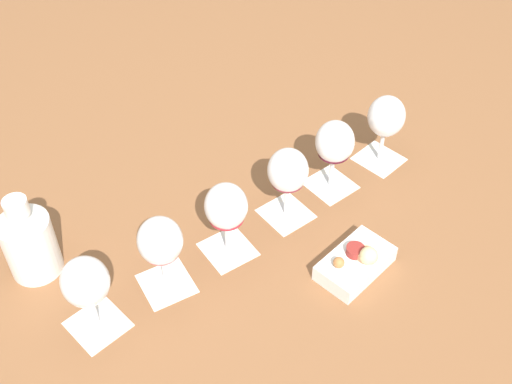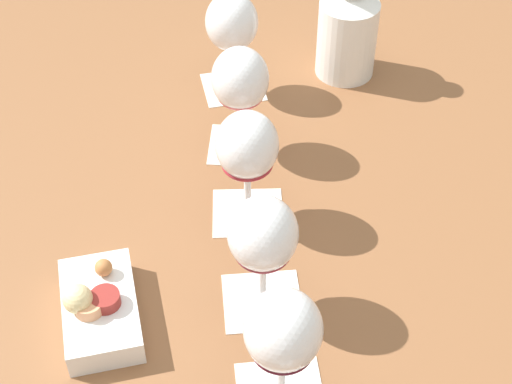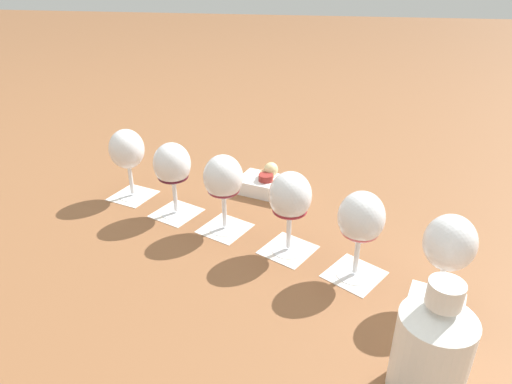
{
  "view_description": "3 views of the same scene",
  "coord_description": "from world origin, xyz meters",
  "views": [
    {
      "loc": [
        -0.77,
        -0.41,
        0.96
      ],
      "look_at": [
        -0.0,
        0.0,
        0.11
      ],
      "focal_mm": 45.0,
      "sensor_mm": 36.0,
      "label": 1
    },
    {
      "loc": [
        0.59,
        -0.33,
        0.77
      ],
      "look_at": [
        -0.0,
        0.0,
        0.11
      ],
      "focal_mm": 55.0,
      "sensor_mm": 36.0,
      "label": 2
    },
    {
      "loc": [
        -0.13,
        0.78,
        0.52
      ],
      "look_at": [
        -0.0,
        0.0,
        0.11
      ],
      "focal_mm": 32.0,
      "sensor_mm": 36.0,
      "label": 3
    }
  ],
  "objects": [
    {
      "name": "ground_plane",
      "position": [
        0.0,
        0.0,
        0.0
      ],
      "size": [
        8.0,
        8.0,
        0.0
      ],
      "primitive_type": "plane",
      "color": "brown"
    },
    {
      "name": "tasting_card_5",
      "position": [
        0.33,
        -0.14,
        0.0
      ],
      "size": [
        0.12,
        0.12,
        0.0
      ],
      "color": "silver",
      "rests_on": "ground_plane"
    },
    {
      "name": "tasting_card_4",
      "position": [
        0.19,
        -0.08,
        0.0
      ],
      "size": [
        0.12,
        0.12,
        0.0
      ],
      "color": "silver",
      "rests_on": "ground_plane"
    },
    {
      "name": "ceramic_vase",
      "position": [
        -0.28,
        0.32,
        0.08
      ],
      "size": [
        0.1,
        0.1,
        0.18
      ],
      "color": "white",
      "rests_on": "ground_plane"
    },
    {
      "name": "tasting_card_2",
      "position": [
        -0.07,
        0.03,
        0.0
      ],
      "size": [
        0.12,
        0.13,
        0.0
      ],
      "color": "silver",
      "rests_on": "ground_plane"
    },
    {
      "name": "tasting_card_0",
      "position": [
        -0.33,
        0.14,
        0.0
      ],
      "size": [
        0.12,
        0.12,
        0.0
      ],
      "color": "silver",
      "rests_on": "ground_plane"
    },
    {
      "name": "wine_glass_2",
      "position": [
        -0.07,
        0.03,
        0.11
      ],
      "size": [
        0.08,
        0.08,
        0.17
      ],
      "color": "white",
      "rests_on": "tasting_card_2"
    },
    {
      "name": "wine_glass_4",
      "position": [
        0.19,
        -0.08,
        0.11
      ],
      "size": [
        0.08,
        0.08,
        0.17
      ],
      "color": "white",
      "rests_on": "tasting_card_4"
    },
    {
      "name": "snack_dish",
      "position": [
        -0.0,
        -0.21,
        0.02
      ],
      "size": [
        0.17,
        0.12,
        0.07
      ],
      "color": "white",
      "rests_on": "ground_plane"
    },
    {
      "name": "wine_glass_5",
      "position": [
        0.33,
        -0.14,
        0.11
      ],
      "size": [
        0.08,
        0.08,
        0.17
      ],
      "color": "white",
      "rests_on": "tasting_card_5"
    },
    {
      "name": "wine_glass_1",
      "position": [
        -0.2,
        0.09,
        0.11
      ],
      "size": [
        0.08,
        0.08,
        0.17
      ],
      "color": "white",
      "rests_on": "tasting_card_1"
    },
    {
      "name": "tasting_card_3",
      "position": [
        0.07,
        -0.03,
        0.0
      ],
      "size": [
        0.12,
        0.12,
        0.0
      ],
      "color": "silver",
      "rests_on": "ground_plane"
    },
    {
      "name": "tasting_card_1",
      "position": [
        -0.2,
        0.09,
        0.0
      ],
      "size": [
        0.13,
        0.13,
        0.0
      ],
      "color": "silver",
      "rests_on": "ground_plane"
    },
    {
      "name": "wine_glass_3",
      "position": [
        0.07,
        -0.03,
        0.11
      ],
      "size": [
        0.08,
        0.08,
        0.17
      ],
      "color": "white",
      "rests_on": "tasting_card_3"
    },
    {
      "name": "wine_glass_0",
      "position": [
        -0.33,
        0.14,
        0.11
      ],
      "size": [
        0.08,
        0.08,
        0.17
      ],
      "color": "white",
      "rests_on": "tasting_card_0"
    }
  ]
}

